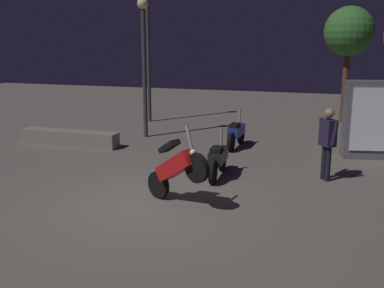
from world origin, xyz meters
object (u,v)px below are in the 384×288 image
motorcycle_black_parked_right (218,159)px  kiosk_billboard (375,120)px  motorcycle_blue_parked_left (236,133)px  motorcycle_red_foreground (176,168)px  streetlamp_near (148,29)px  person_rider_beside (328,138)px  streetlamp_far (144,49)px

motorcycle_black_parked_right → kiosk_billboard: bearing=-53.2°
motorcycle_black_parked_right → motorcycle_blue_parked_left: bearing=1.3°
motorcycle_red_foreground → motorcycle_blue_parked_left: (0.13, 5.04, -0.31)m
streetlamp_near → motorcycle_black_parked_right: bearing=-55.4°
kiosk_billboard → motorcycle_black_parked_right: bearing=27.8°
motorcycle_blue_parked_left → person_rider_beside: person_rider_beside is taller
kiosk_billboard → person_rider_beside: bearing=52.9°
motorcycle_black_parked_right → person_rider_beside: (2.42, 0.50, 0.56)m
motorcycle_black_parked_right → kiosk_billboard: size_ratio=0.79×
motorcycle_black_parked_right → person_rider_beside: 2.53m
streetlamp_far → kiosk_billboard: streetlamp_far is taller
motorcycle_red_foreground → streetlamp_far: (-3.06, 5.64, 2.12)m
kiosk_billboard → motorcycle_blue_parked_left: bearing=-12.9°
motorcycle_red_foreground → streetlamp_near: size_ratio=0.29×
kiosk_billboard → streetlamp_near: bearing=-34.6°
motorcycle_black_parked_right → streetlamp_near: 8.28m
person_rider_beside → streetlamp_far: (-5.80, 3.13, 1.86)m
motorcycle_black_parked_right → streetlamp_near: size_ratio=0.29×
streetlamp_near → motorcycle_blue_parked_left: bearing=-38.3°
motorcycle_blue_parked_left → streetlamp_far: size_ratio=0.37×
motorcycle_blue_parked_left → streetlamp_near: size_ratio=0.29×
motorcycle_red_foreground → kiosk_billboard: 6.32m
streetlamp_far → kiosk_billboard: bearing=-5.6°
person_rider_beside → kiosk_billboard: kiosk_billboard is taller
motorcycle_black_parked_right → kiosk_billboard: 4.68m
motorcycle_blue_parked_left → streetlamp_far: streetlamp_far is taller
motorcycle_black_parked_right → person_rider_beside: bearing=-80.9°
motorcycle_black_parked_right → person_rider_beside: size_ratio=0.99×
person_rider_beside → kiosk_billboard: 2.71m
motorcycle_blue_parked_left → streetlamp_near: bearing=55.4°
motorcycle_red_foreground → kiosk_billboard: size_ratio=0.78×
person_rider_beside → motorcycle_black_parked_right: bearing=-24.8°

